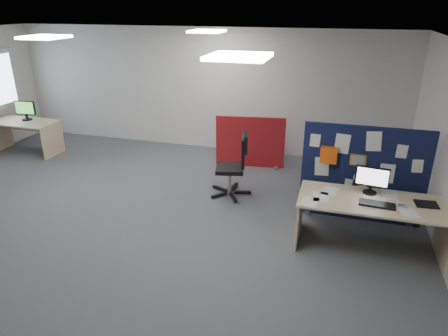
% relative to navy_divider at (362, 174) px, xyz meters
% --- Properties ---
extents(floor, '(9.00, 9.00, 0.00)m').
position_rel_navy_divider_xyz_m(floor, '(-3.46, -0.93, -0.76)').
color(floor, '#4D5055').
rests_on(floor, ground).
extents(ceiling, '(9.00, 7.00, 0.02)m').
position_rel_navy_divider_xyz_m(ceiling, '(-3.46, -0.93, 1.94)').
color(ceiling, white).
rests_on(ceiling, wall_back).
extents(wall_back, '(9.00, 0.02, 2.70)m').
position_rel_navy_divider_xyz_m(wall_back, '(-3.46, 2.57, 0.59)').
color(wall_back, silver).
rests_on(wall_back, floor).
extents(ceiling_lights, '(4.10, 4.10, 0.04)m').
position_rel_navy_divider_xyz_m(ceiling_lights, '(-3.13, -0.26, 1.91)').
color(ceiling_lights, white).
rests_on(ceiling_lights, ceiling).
extents(navy_divider, '(1.84, 0.30, 1.52)m').
position_rel_navy_divider_xyz_m(navy_divider, '(0.00, 0.00, 0.00)').
color(navy_divider, '#101D3C').
rests_on(navy_divider, floor).
extents(main_desk, '(1.92, 0.85, 0.73)m').
position_rel_navy_divider_xyz_m(main_desk, '(0.12, -0.76, -0.20)').
color(main_desk, '#CDB083').
rests_on(main_desk, floor).
extents(monitor_main, '(0.45, 0.19, 0.39)m').
position_rel_navy_divider_xyz_m(monitor_main, '(0.09, -0.58, 0.18)').
color(monitor_main, black).
rests_on(monitor_main, main_desk).
extents(keyboard, '(0.46, 0.22, 0.02)m').
position_rel_navy_divider_xyz_m(keyboard, '(0.17, -0.92, -0.02)').
color(keyboard, black).
rests_on(keyboard, main_desk).
extents(mouse, '(0.11, 0.07, 0.03)m').
position_rel_navy_divider_xyz_m(mouse, '(0.48, -0.88, -0.02)').
color(mouse, '#A7A6AB').
rests_on(mouse, main_desk).
extents(paper_tray, '(0.30, 0.24, 0.01)m').
position_rel_navy_divider_xyz_m(paper_tray, '(0.79, -0.73, -0.03)').
color(paper_tray, black).
rests_on(paper_tray, main_desk).
extents(red_divider, '(1.40, 0.30, 1.06)m').
position_rel_navy_divider_xyz_m(red_divider, '(-2.10, 1.68, -0.25)').
color(red_divider, '#A31915').
rests_on(red_divider, floor).
extents(second_desk, '(1.49, 0.75, 0.73)m').
position_rel_navy_divider_xyz_m(second_desk, '(-7.14, 1.11, -0.22)').
color(second_desk, '#CDB083').
rests_on(second_desk, floor).
extents(monitor_second, '(0.48, 0.22, 0.43)m').
position_rel_navy_divider_xyz_m(monitor_second, '(-7.13, 1.20, 0.20)').
color(monitor_second, black).
rests_on(monitor_second, second_desk).
extents(office_chair, '(0.74, 0.72, 1.11)m').
position_rel_navy_divider_xyz_m(office_chair, '(-2.04, 0.31, -0.13)').
color(office_chair, black).
rests_on(office_chair, floor).
extents(desk_papers, '(1.48, 0.84, 0.00)m').
position_rel_navy_divider_xyz_m(desk_papers, '(-0.11, -0.82, -0.03)').
color(desk_papers, white).
rests_on(desk_papers, main_desk).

